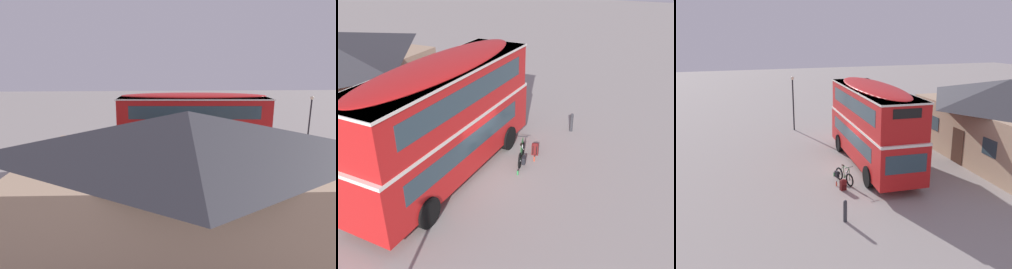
% 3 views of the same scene
% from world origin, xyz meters
% --- Properties ---
extents(ground_plane, '(120.00, 120.00, 0.00)m').
position_xyz_m(ground_plane, '(0.00, 0.00, 0.00)').
color(ground_plane, gray).
extents(double_decker_bus, '(9.82, 3.13, 4.79)m').
position_xyz_m(double_decker_bus, '(-0.41, 0.90, 2.64)').
color(double_decker_bus, black).
rests_on(double_decker_bus, ground).
extents(touring_bicycle, '(1.66, 0.70, 1.02)m').
position_xyz_m(touring_bicycle, '(1.59, -1.50, 0.37)').
color(touring_bicycle, black).
rests_on(touring_bicycle, ground).
extents(backpack_on_ground, '(0.30, 0.33, 0.57)m').
position_xyz_m(backpack_on_ground, '(2.47, -1.81, 0.29)').
color(backpack_on_ground, maroon).
rests_on(backpack_on_ground, ground).
extents(water_bottle_green_metal, '(0.08, 0.08, 0.22)m').
position_xyz_m(water_bottle_green_metal, '(0.60, -1.71, 0.10)').
color(water_bottle_green_metal, green).
rests_on(water_bottle_green_metal, ground).
extents(water_bottle_red_squeeze, '(0.07, 0.07, 0.26)m').
position_xyz_m(water_bottle_red_squeeze, '(1.90, -1.98, 0.12)').
color(water_bottle_red_squeeze, '#D84C33').
rests_on(water_bottle_red_squeeze, ground).
extents(pub_building, '(11.64, 7.24, 4.90)m').
position_xyz_m(pub_building, '(1.00, 9.12, 2.50)').
color(pub_building, tan).
rests_on(pub_building, ground).
extents(street_lamp, '(0.28, 0.28, 4.28)m').
position_xyz_m(street_lamp, '(-9.74, -1.91, 2.67)').
color(street_lamp, black).
rests_on(street_lamp, ground).
extents(kerb_bollard, '(0.16, 0.16, 0.97)m').
position_xyz_m(kerb_bollard, '(5.46, -2.71, 0.50)').
color(kerb_bollard, '#333338').
rests_on(kerb_bollard, ground).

